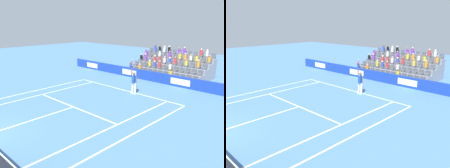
{
  "view_description": "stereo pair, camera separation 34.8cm",
  "coord_description": "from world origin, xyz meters",
  "views": [
    {
      "loc": [
        -12.35,
        2.71,
        5.75
      ],
      "look_at": [
        -0.55,
        -9.7,
        1.1
      ],
      "focal_mm": 37.34,
      "sensor_mm": 36.0,
      "label": 1
    },
    {
      "loc": [
        -12.6,
        2.47,
        5.75
      ],
      "look_at": [
        -0.55,
        -9.7,
        1.1
      ],
      "focal_mm": 37.34,
      "sensor_mm": 36.0,
      "label": 2
    }
  ],
  "objects": [
    {
      "name": "line_doubles_sideline_right",
      "position": [
        -5.49,
        -5.95,
        0.0
      ],
      "size": [
        0.1,
        11.89,
        0.01
      ],
      "primitive_type": "cube",
      "color": "white",
      "rests_on": "ground"
    },
    {
      "name": "line_baseline",
      "position": [
        0.0,
        -11.89,
        0.0
      ],
      "size": [
        10.97,
        0.1,
        0.01
      ],
      "primitive_type": "cube",
      "color": "white",
      "rests_on": "ground"
    },
    {
      "name": "line_doubles_sideline_left",
      "position": [
        5.49,
        -5.95,
        0.0
      ],
      "size": [
        0.1,
        11.89,
        0.01
      ],
      "primitive_type": "cube",
      "color": "white",
      "rests_on": "ground"
    },
    {
      "name": "sponsor_barrier",
      "position": [
        -0.0,
        -16.1,
        0.49
      ],
      "size": [
        23.48,
        0.22,
        0.98
      ],
      "color": "#193899",
      "rests_on": "ground"
    },
    {
      "name": "stadium_stand",
      "position": [
        0.01,
        -19.67,
        0.84
      ],
      "size": [
        8.06,
        4.75,
        3.05
      ],
      "color": "gray",
      "rests_on": "ground"
    },
    {
      "name": "line_centre_service",
      "position": [
        0.0,
        -3.2,
        0.0
      ],
      "size": [
        0.1,
        6.4,
        0.01
      ],
      "primitive_type": "cube",
      "color": "white",
      "rests_on": "ground"
    },
    {
      "name": "tennis_player",
      "position": [
        -1.09,
        -11.69,
        0.99
      ],
      "size": [
        0.53,
        0.39,
        2.85
      ],
      "color": "white",
      "rests_on": "ground"
    },
    {
      "name": "line_singles_sideline_left",
      "position": [
        4.12,
        -5.95,
        0.0
      ],
      "size": [
        0.1,
        11.89,
        0.01
      ],
      "primitive_type": "cube",
      "color": "white",
      "rests_on": "ground"
    },
    {
      "name": "line_singles_sideline_right",
      "position": [
        -4.12,
        -5.95,
        0.0
      ],
      "size": [
        0.1,
        11.89,
        0.01
      ],
      "primitive_type": "cube",
      "color": "white",
      "rests_on": "ground"
    },
    {
      "name": "line_service",
      "position": [
        0.0,
        -6.4,
        0.0
      ],
      "size": [
        8.23,
        0.1,
        0.01
      ],
      "primitive_type": "cube",
      "color": "white",
      "rests_on": "ground"
    },
    {
      "name": "line_centre_mark",
      "position": [
        0.0,
        -11.79,
        0.0
      ],
      "size": [
        0.1,
        0.2,
        0.01
      ],
      "primitive_type": "cube",
      "color": "white",
      "rests_on": "ground"
    }
  ]
}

